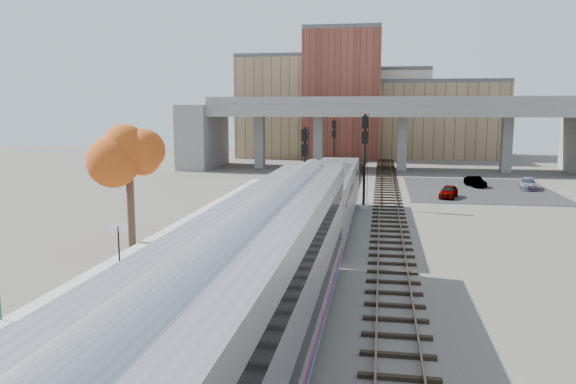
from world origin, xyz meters
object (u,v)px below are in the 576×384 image
(tree, at_px, (129,157))
(car_b, at_px, (475,182))
(car_a, at_px, (449,192))
(locomotive, at_px, (331,194))
(signal_mast_near, at_px, (305,175))
(signal_mast_far, at_px, (334,150))
(signal_mast_mid, at_px, (364,161))
(car_c, at_px, (528,184))
(coach, at_px, (262,293))

(tree, relative_size, car_b, 2.22)
(car_a, bearing_deg, locomotive, -108.41)
(signal_mast_near, height_order, signal_mast_far, signal_mast_far)
(locomotive, bearing_deg, signal_mast_mid, 74.85)
(locomotive, distance_m, signal_mast_mid, 7.82)
(signal_mast_far, bearing_deg, car_b, -19.20)
(locomotive, height_order, tree, tree)
(car_c, bearing_deg, coach, -103.98)
(coach, distance_m, car_c, 47.16)
(car_b, bearing_deg, signal_mast_far, 144.48)
(signal_mast_mid, bearing_deg, tree, -130.64)
(car_c, bearing_deg, locomotive, -122.17)
(coach, bearing_deg, signal_mast_far, 92.42)
(locomotive, distance_m, signal_mast_far, 27.22)
(car_b, bearing_deg, tree, -145.30)
(signal_mast_near, bearing_deg, car_c, 43.49)
(signal_mast_mid, height_order, tree, signal_mast_mid)
(car_a, distance_m, car_c, 10.98)
(signal_mast_far, xyz_separation_m, car_c, (20.04, -6.16, -2.74))
(signal_mast_mid, height_order, car_b, signal_mast_mid)
(signal_mast_mid, relative_size, tree, 1.07)
(tree, relative_size, car_c, 1.90)
(locomotive, distance_m, signal_mast_near, 3.04)
(tree, bearing_deg, signal_mast_near, 47.47)
(signal_mast_mid, height_order, signal_mast_far, signal_mast_mid)
(tree, height_order, car_a, tree)
(car_a, distance_m, car_b, 8.62)
(car_c, bearing_deg, car_a, -132.38)
(car_b, height_order, car_c, car_c)
(tree, bearing_deg, signal_mast_far, 75.72)
(signal_mast_near, bearing_deg, car_b, 52.87)
(signal_mast_near, bearing_deg, locomotive, -42.80)
(car_c, bearing_deg, signal_mast_mid, -131.20)
(coach, distance_m, car_a, 37.88)
(signal_mast_near, relative_size, car_c, 1.80)
(coach, bearing_deg, car_b, 73.73)
(locomotive, distance_m, tree, 13.75)
(signal_mast_far, bearing_deg, signal_mast_near, -90.00)
(signal_mast_mid, distance_m, car_b, 18.47)
(car_c, bearing_deg, signal_mast_near, -128.11)
(car_a, bearing_deg, signal_mast_mid, -122.76)
(signal_mast_far, xyz_separation_m, car_b, (15.08, -5.25, -2.75))
(signal_mast_mid, bearing_deg, car_a, 41.71)
(signal_mast_near, height_order, signal_mast_mid, signal_mast_mid)
(locomotive, bearing_deg, coach, -90.00)
(car_a, bearing_deg, signal_mast_near, -118.16)
(coach, relative_size, car_c, 6.65)
(signal_mast_far, relative_size, car_a, 2.01)
(signal_mast_far, distance_m, tree, 36.00)
(signal_mast_mid, xyz_separation_m, car_a, (7.43, 6.62, -3.27))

